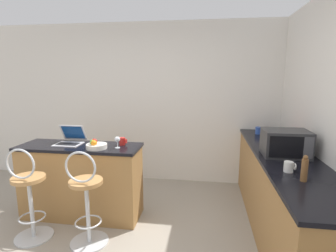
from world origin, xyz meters
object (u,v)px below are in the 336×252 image
object	(u,v)px
wine_glass_short	(117,140)
pepper_mill	(305,169)
bar_stool_far	(86,200)
mug_white	(289,167)
mug_red	(123,141)
fruit_bowl	(96,145)
bar_stool_near	(29,196)
toaster	(276,136)
microwave	(286,143)
mug_blue	(259,130)
laptop	(71,139)

from	to	relation	value
wine_glass_short	pepper_mill	size ratio (longest dim) A/B	0.63
bar_stool_far	mug_white	size ratio (longest dim) A/B	10.53
mug_red	pepper_mill	distance (m)	2.00
mug_red	wine_glass_short	size ratio (longest dim) A/B	0.68
fruit_bowl	wine_glass_short	bearing A→B (deg)	14.52
bar_stool_near	toaster	bearing A→B (deg)	21.42
mug_red	mug_white	xyz separation A→B (m)	(1.73, -0.68, 0.00)
microwave	mug_blue	world-z (taller)	microwave
microwave	toaster	bearing A→B (deg)	84.76
wine_glass_short	mug_white	distance (m)	1.83
mug_blue	fruit_bowl	bearing A→B (deg)	-151.52
toaster	fruit_bowl	xyz separation A→B (m)	(-2.15, -0.64, -0.05)
bar_stool_near	mug_blue	world-z (taller)	bar_stool_near
toaster	mug_blue	size ratio (longest dim) A/B	2.38
mug_red	bar_stool_far	bearing A→B (deg)	-106.75
mug_blue	toaster	bearing A→B (deg)	-74.66
fruit_bowl	mug_white	distance (m)	2.04
mug_white	mug_blue	size ratio (longest dim) A/B	0.94
mug_red	microwave	bearing A→B (deg)	-5.48
fruit_bowl	mug_white	size ratio (longest dim) A/B	2.43
bar_stool_near	wine_glass_short	bearing A→B (deg)	31.18
fruit_bowl	microwave	bearing A→B (deg)	0.85
mug_red	mug_white	world-z (taller)	mug_white
bar_stool_far	mug_red	distance (m)	0.82
pepper_mill	mug_blue	xyz separation A→B (m)	(-0.02, 1.77, -0.05)
wine_glass_short	mug_white	world-z (taller)	wine_glass_short
bar_stool_near	bar_stool_far	size ratio (longest dim) A/B	1.00
bar_stool_near	laptop	distance (m)	0.81
wine_glass_short	mug_blue	xyz separation A→B (m)	(1.78, 1.03, -0.05)
laptop	mug_blue	size ratio (longest dim) A/B	3.14
laptop	mug_white	bearing A→B (deg)	-15.37
laptop	microwave	world-z (taller)	microwave
bar_stool_far	wine_glass_short	world-z (taller)	wine_glass_short
laptop	mug_red	xyz separation A→B (m)	(0.67, 0.02, -0.01)
toaster	fruit_bowl	world-z (taller)	toaster
mug_blue	microwave	bearing A→B (deg)	-86.18
mug_red	pepper_mill	bearing A→B (deg)	-26.19
toaster	mug_blue	world-z (taller)	toaster
bar_stool_near	bar_stool_far	bearing A→B (deg)	0.00
wine_glass_short	pepper_mill	xyz separation A→B (m)	(1.80, -0.73, 0.00)
microwave	pepper_mill	bearing A→B (deg)	-93.92
bar_stool_far	microwave	world-z (taller)	microwave
mug_red	mug_white	distance (m)	1.86
laptop	mug_white	world-z (taller)	laptop
microwave	bar_stool_far	bearing A→B (deg)	-167.03
bar_stool_near	wine_glass_short	distance (m)	1.10
toaster	mug_white	distance (m)	1.12
laptop	pepper_mill	distance (m)	2.61
bar_stool_near	toaster	size ratio (longest dim) A/B	4.17
mug_red	mug_blue	distance (m)	1.98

